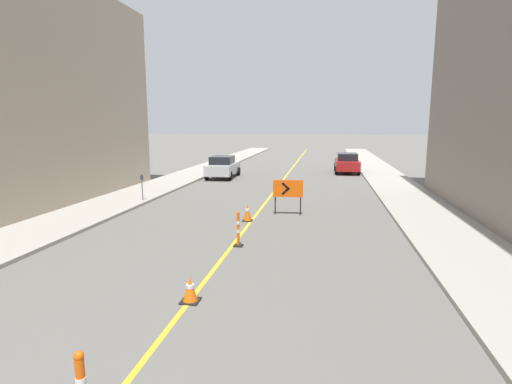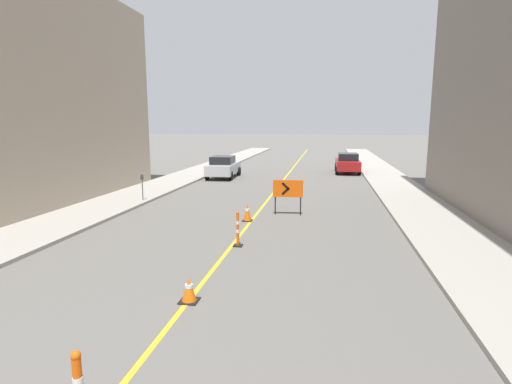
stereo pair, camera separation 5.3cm
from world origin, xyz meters
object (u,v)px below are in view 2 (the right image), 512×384
arrow_barricade_primary (288,190)px  parked_car_curb_mid (348,163)px  traffic_cone_second (189,290)px  delineator_post_rear (238,231)px  parked_car_curb_near (223,167)px  parking_meter_far_curb (142,182)px  traffic_cone_third (247,212)px

arrow_barricade_primary → parked_car_curb_mid: bearing=73.0°
traffic_cone_second → delineator_post_rear: size_ratio=0.49×
traffic_cone_second → parked_car_curb_mid: parked_car_curb_mid is taller
arrow_barricade_primary → delineator_post_rear: bearing=-108.9°
arrow_barricade_primary → parked_car_curb_near: bearing=112.0°
arrow_barricade_primary → parking_meter_far_curb: arrow_barricade_primary is taller
traffic_cone_second → parking_meter_far_curb: parking_meter_far_curb is taller
traffic_cone_third → parked_car_curb_mid: parked_car_curb_mid is taller
traffic_cone_third → delineator_post_rear: bearing=-83.9°
parked_car_curb_near → parked_car_curb_mid: 10.19m
delineator_post_rear → arrow_barricade_primary: bearing=76.5°
traffic_cone_second → parked_car_curb_near: (-4.51, 20.25, 0.52)m
parking_meter_far_curb → parked_car_curb_mid: bearing=53.3°
traffic_cone_third → parking_meter_far_curb: parking_meter_far_curb is taller
traffic_cone_third → parked_car_curb_mid: (4.78, 17.25, 0.44)m
parked_car_curb_mid → parked_car_curb_near: bearing=-154.0°
traffic_cone_second → delineator_post_rear: delineator_post_rear is taller
parked_car_curb_mid → arrow_barricade_primary: bearing=-102.3°
arrow_barricade_primary → parked_car_curb_mid: (3.27, 15.86, -0.30)m
traffic_cone_third → parked_car_curb_near: bearing=108.8°
delineator_post_rear → parking_meter_far_curb: bearing=135.2°
traffic_cone_third → delineator_post_rear: 3.41m
arrow_barricade_primary → parking_meter_far_curb: (-7.45, 1.49, -0.05)m
traffic_cone_third → delineator_post_rear: delineator_post_rear is taller
parked_car_curb_mid → traffic_cone_second: bearing=-101.2°
traffic_cone_third → arrow_barricade_primary: 2.18m
traffic_cone_second → delineator_post_rear: 4.19m
traffic_cone_second → traffic_cone_third: (-0.19, 7.57, 0.08)m
traffic_cone_third → arrow_barricade_primary: (1.51, 1.39, 0.74)m
traffic_cone_third → parked_car_curb_mid: bearing=74.5°
delineator_post_rear → parking_meter_far_curb: (-6.30, 6.26, 0.56)m
delineator_post_rear → arrow_barricade_primary: arrow_barricade_primary is taller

